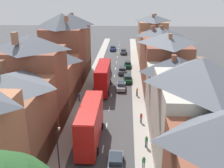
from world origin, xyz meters
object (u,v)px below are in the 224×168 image
at_px(double_decker_bus_mid_street, 103,77).
at_px(pedestrian_far_right, 137,92).
at_px(street_lamp, 58,150).
at_px(pedestrian_near_right, 144,162).
at_px(car_parked_left_b, 121,86).
at_px(car_near_blue, 122,70).
at_px(car_mid_white, 113,48).
at_px(car_far_grey, 124,51).
at_px(car_parked_right_a, 107,71).
at_px(car_near_silver, 128,64).
at_px(car_parked_right_b, 128,78).
at_px(pedestrian_mid_right, 141,117).
at_px(double_decker_bus_lead, 90,123).
at_px(pedestrian_mid_left, 146,141).
at_px(car_mid_black, 116,162).
at_px(pedestrian_far_left, 79,97).

xyz_separation_m(double_decker_bus_mid_street, pedestrian_far_right, (6.71, -3.03, -1.78)).
bearing_deg(street_lamp, double_decker_bus_mid_street, 84.61).
bearing_deg(pedestrian_near_right, car_parked_left_b, 97.21).
bearing_deg(pedestrian_far_right, street_lamp, -111.84).
relative_size(car_near_blue, car_mid_white, 0.95).
height_order(double_decker_bus_mid_street, car_far_grey, double_decker_bus_mid_street).
xyz_separation_m(double_decker_bus_mid_street, car_parked_right_a, (0.01, 10.16, -2.02)).
bearing_deg(street_lamp, car_near_silver, 80.23).
xyz_separation_m(double_decker_bus_mid_street, car_mid_white, (0.01, 36.20, -1.99)).
xyz_separation_m(car_near_blue, car_far_grey, (0.00, 20.59, -0.01)).
xyz_separation_m(car_parked_right_b, pedestrian_mid_right, (2.07, -18.97, 0.23)).
relative_size(double_decker_bus_mid_street, pedestrian_far_right, 6.71).
bearing_deg(car_mid_white, double_decker_bus_lead, -90.01).
distance_m(car_parked_right_b, pedestrian_near_right, 29.92).
bearing_deg(car_far_grey, pedestrian_near_right, -86.79).
distance_m(double_decker_bus_lead, car_parked_right_a, 29.17).
height_order(car_near_blue, street_lamp, street_lamp).
xyz_separation_m(car_parked_right_b, pedestrian_mid_left, (2.43, -25.52, 0.23)).
height_order(car_parked_right_a, car_far_grey, car_far_grey).
relative_size(pedestrian_near_right, pedestrian_mid_left, 1.00).
bearing_deg(street_lamp, car_mid_white, 87.74).
height_order(car_near_silver, car_parked_right_b, car_near_silver).
distance_m(double_decker_bus_lead, double_decker_bus_mid_street, 18.95).
height_order(car_parked_right_a, car_mid_black, car_mid_black).
bearing_deg(car_mid_black, car_mid_white, 93.41).
height_order(double_decker_bus_mid_street, car_near_blue, double_decker_bus_mid_street).
height_order(car_parked_right_b, pedestrian_mid_left, pedestrian_mid_left).
xyz_separation_m(double_decker_bus_lead, car_mid_white, (0.01, 55.14, -1.99)).
bearing_deg(car_far_grey, car_near_silver, -84.99).
height_order(car_near_blue, car_parked_right_a, car_near_blue).
bearing_deg(car_parked_left_b, pedestrian_far_left, -138.25).
bearing_deg(car_near_blue, car_far_grey, 90.00).
relative_size(car_near_blue, car_near_silver, 0.93).
height_order(car_near_silver, car_parked_right_a, car_near_silver).
relative_size(pedestrian_mid_right, street_lamp, 0.29).
bearing_deg(car_parked_right_a, car_mid_white, 90.00).
bearing_deg(double_decker_bus_mid_street, pedestrian_far_right, -24.31).
xyz_separation_m(car_mid_black, pedestrian_far_left, (-7.36, 18.19, 0.22)).
bearing_deg(car_near_silver, double_decker_bus_mid_street, -106.25).
height_order(car_near_silver, car_parked_left_b, car_near_silver).
bearing_deg(street_lamp, car_parked_left_b, 77.05).
bearing_deg(pedestrian_mid_left, pedestrian_far_right, 92.12).
relative_size(double_decker_bus_mid_street, car_parked_right_b, 2.39).
distance_m(double_decker_bus_mid_street, car_near_silver, 17.66).
relative_size(double_decker_bus_mid_street, pedestrian_mid_right, 6.71).
xyz_separation_m(car_near_silver, car_parked_right_a, (-4.90, -6.69, -0.03)).
height_order(car_parked_left_b, pedestrian_mid_right, pedestrian_mid_right).
height_order(car_parked_right_a, pedestrian_mid_right, pedestrian_mid_right).
bearing_deg(pedestrian_near_right, car_mid_black, 177.74).
xyz_separation_m(car_near_blue, street_lamp, (-6.05, -36.95, 2.41)).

